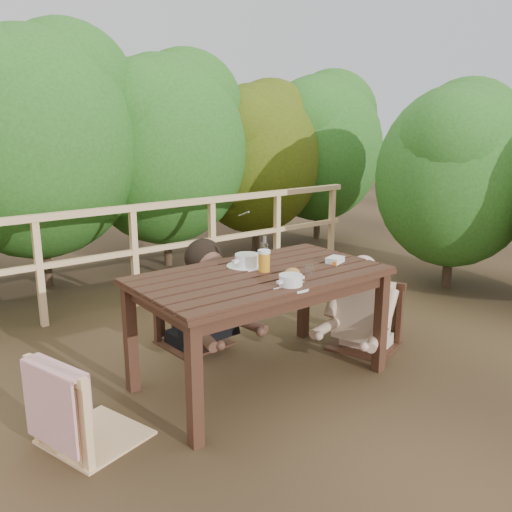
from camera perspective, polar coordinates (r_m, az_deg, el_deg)
ground at (r=3.94m, az=0.45°, el=-12.94°), size 60.00×60.00×0.00m
table at (r=3.78m, az=0.46°, el=-7.67°), size 1.69×0.95×0.78m
chair_left at (r=3.20m, az=-17.21°, el=-10.13°), size 0.64×0.64×1.03m
chair_far at (r=4.38m, az=-6.69°, el=-3.02°), size 0.54×0.54×1.02m
chair_right at (r=4.38m, az=11.60°, el=-3.45°), size 0.62×0.62×0.99m
woman at (r=4.34m, az=-6.89°, el=-0.66°), size 0.60×0.72×1.38m
diner_right at (r=4.35m, az=11.96°, el=-1.37°), size 0.78×0.71×1.30m
railing at (r=5.39m, az=-12.70°, el=-0.04°), size 5.60×0.10×1.01m
hedge_row at (r=6.49m, az=-14.72°, el=14.65°), size 6.60×1.60×3.80m
soup_near at (r=3.36m, az=3.68°, el=-2.68°), size 0.25×0.25×0.08m
soup_far at (r=3.81m, az=-0.93°, el=-0.51°), size 0.29×0.29×0.10m
bread_roll at (r=3.56m, az=3.83°, el=-1.82°), size 0.12×0.09×0.07m
beer_glass at (r=3.66m, az=0.86°, el=-0.61°), size 0.09×0.09×0.16m
bottle at (r=3.76m, az=0.92°, el=0.36°), size 0.06×0.06×0.24m
tumbler at (r=3.59m, az=5.63°, el=-1.63°), size 0.07×0.07×0.08m
butter_tub at (r=3.93m, az=8.34°, el=-0.53°), size 0.16×0.13×0.06m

